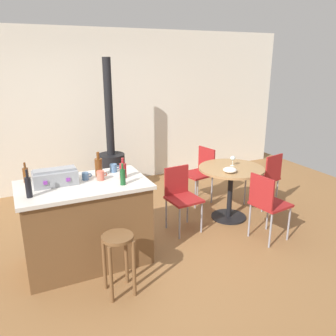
% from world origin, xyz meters
% --- Properties ---
extents(ground_plane, '(8.80, 8.80, 0.00)m').
position_xyz_m(ground_plane, '(0.00, 0.00, 0.00)').
color(ground_plane, olive).
extents(back_wall, '(8.00, 0.10, 2.70)m').
position_xyz_m(back_wall, '(0.00, 2.41, 1.35)').
color(back_wall, silver).
rests_on(back_wall, ground_plane).
extents(kitchen_island, '(1.37, 0.81, 0.94)m').
position_xyz_m(kitchen_island, '(-0.61, -0.10, 0.47)').
color(kitchen_island, brown).
rests_on(kitchen_island, ground_plane).
extents(wooden_stool, '(0.30, 0.30, 0.62)m').
position_xyz_m(wooden_stool, '(-0.45, -0.80, 0.44)').
color(wooden_stool, brown).
rests_on(wooden_stool, ground_plane).
extents(dining_table, '(0.91, 0.91, 0.76)m').
position_xyz_m(dining_table, '(1.49, 0.14, 0.58)').
color(dining_table, black).
rests_on(dining_table, ground_plane).
extents(folding_chair_near, '(0.47, 0.47, 0.87)m').
position_xyz_m(folding_chair_near, '(1.42, 0.86, 0.51)').
color(folding_chair_near, maroon).
rests_on(folding_chair_near, ground_plane).
extents(folding_chair_far, '(0.43, 0.43, 0.85)m').
position_xyz_m(folding_chair_far, '(0.71, 0.15, 0.50)').
color(folding_chair_far, maroon).
rests_on(folding_chair_far, ground_plane).
extents(folding_chair_left, '(0.45, 0.45, 0.87)m').
position_xyz_m(folding_chair_left, '(1.52, -0.58, 0.52)').
color(folding_chair_left, maroon).
rests_on(folding_chair_left, ground_plane).
extents(folding_chair_right, '(0.48, 0.48, 0.86)m').
position_xyz_m(folding_chair_right, '(2.20, 0.23, 0.50)').
color(folding_chair_right, maroon).
rests_on(folding_chair_right, ground_plane).
extents(wood_stove, '(0.44, 0.45, 2.23)m').
position_xyz_m(wood_stove, '(0.24, 1.76, 0.54)').
color(wood_stove, black).
rests_on(wood_stove, ground_plane).
extents(toolbox, '(0.45, 0.24, 0.17)m').
position_xyz_m(toolbox, '(-0.87, -0.01, 1.02)').
color(toolbox, gray).
rests_on(toolbox, kitchen_island).
extents(bottle_0, '(0.06, 0.06, 0.28)m').
position_xyz_m(bottle_0, '(-1.15, -0.27, 1.04)').
color(bottle_0, black).
rests_on(bottle_0, kitchen_island).
extents(bottle_1, '(0.06, 0.06, 0.22)m').
position_xyz_m(bottle_1, '(-1.14, 0.20, 1.02)').
color(bottle_1, '#603314').
rests_on(bottle_1, kitchen_island).
extents(bottle_2, '(0.06, 0.06, 0.23)m').
position_xyz_m(bottle_2, '(-0.23, -0.32, 1.03)').
color(bottle_2, '#194C23').
rests_on(bottle_2, kitchen_island).
extents(bottle_3, '(0.08, 0.08, 0.27)m').
position_xyz_m(bottle_3, '(-0.38, 0.08, 1.04)').
color(bottle_3, '#603314').
rests_on(bottle_3, kitchen_island).
extents(bottle_4, '(0.08, 0.08, 0.23)m').
position_xyz_m(bottle_4, '(-0.16, -0.11, 1.02)').
color(bottle_4, maroon).
rests_on(bottle_4, kitchen_island).
extents(cup_0, '(0.12, 0.08, 0.10)m').
position_xyz_m(cup_0, '(-0.40, -0.08, 0.99)').
color(cup_0, '#DB6651').
rests_on(cup_0, kitchen_island).
extents(cup_1, '(0.12, 0.08, 0.09)m').
position_xyz_m(cup_1, '(-0.19, 0.14, 0.98)').
color(cup_1, '#4C7099').
rests_on(cup_1, kitchen_island).
extents(cup_2, '(0.11, 0.07, 0.08)m').
position_xyz_m(cup_2, '(-0.55, 0.00, 0.98)').
color(cup_2, '#4C7099').
rests_on(cup_2, kitchen_island).
extents(wine_glass, '(0.07, 0.07, 0.14)m').
position_xyz_m(wine_glass, '(1.55, 0.21, 0.87)').
color(wine_glass, silver).
rests_on(wine_glass, dining_table).
extents(serving_bowl, '(0.18, 0.18, 0.07)m').
position_xyz_m(serving_bowl, '(1.34, -0.03, 0.80)').
color(serving_bowl, white).
rests_on(serving_bowl, dining_table).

